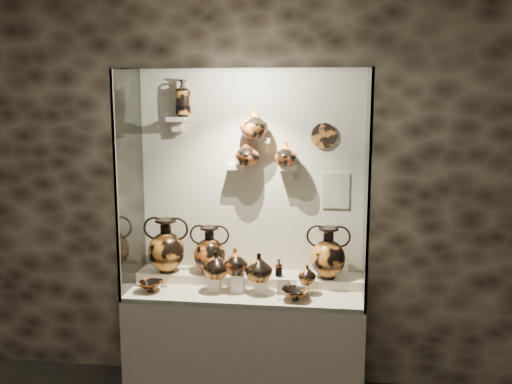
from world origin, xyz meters
TOP-DOWN VIEW (x-y plane):
  - wall_back at (0.00, 2.50)m, footprint 5.00×0.02m
  - plinth at (0.00, 2.18)m, footprint 1.70×0.60m
  - front_tier at (0.00, 2.18)m, footprint 1.68×0.58m
  - rear_tier at (0.00, 2.35)m, footprint 1.70×0.25m
  - back_panel at (0.00, 2.50)m, footprint 1.70×0.03m
  - glass_front at (0.00, 1.88)m, footprint 1.70×0.01m
  - glass_left at (-0.85, 2.18)m, footprint 0.01×0.60m
  - glass_right at (0.85, 2.18)m, footprint 0.01×0.60m
  - glass_top at (0.00, 2.18)m, footprint 1.70×0.60m
  - frame_post_left at (-0.84, 1.89)m, footprint 0.02×0.02m
  - frame_post_right at (0.84, 1.89)m, footprint 0.02×0.02m
  - pedestal_a at (-0.22, 2.13)m, footprint 0.09×0.09m
  - pedestal_b at (-0.05, 2.13)m, footprint 0.09×0.09m
  - pedestal_c at (0.12, 2.13)m, footprint 0.09×0.09m
  - pedestal_d at (0.28, 2.13)m, footprint 0.09×0.09m
  - pedestal_e at (0.42, 2.13)m, footprint 0.09×0.09m
  - bracket_ul at (-0.55, 2.42)m, footprint 0.14×0.12m
  - bracket_ca at (-0.10, 2.42)m, footprint 0.14×0.12m
  - bracket_cb at (0.10, 2.42)m, footprint 0.10×0.12m
  - bracket_cc at (0.28, 2.42)m, footprint 0.14×0.12m
  - amphora_left at (-0.62, 2.30)m, footprint 0.41×0.41m
  - amphora_mid at (-0.30, 2.33)m, footprint 0.36×0.36m
  - amphora_right at (0.59, 2.32)m, footprint 0.32×0.32m
  - jug_a at (-0.20, 2.11)m, footprint 0.20×0.20m
  - jug_b at (-0.07, 2.13)m, footprint 0.21×0.21m
  - jug_c at (0.10, 2.11)m, footprint 0.23×0.23m
  - jug_e at (0.45, 2.15)m, footprint 0.16×0.16m
  - lekythos_small at (0.24, 2.15)m, footprint 0.07×0.07m
  - kylix_left at (-0.67, 2.05)m, footprint 0.26×0.24m
  - kylix_right at (0.37, 2.01)m, footprint 0.30×0.28m
  - lekythos_tall at (-0.50, 2.41)m, footprint 0.16×0.16m
  - ovoid_vase_a at (-0.01, 2.38)m, footprint 0.23×0.23m
  - ovoid_vase_b at (0.04, 2.37)m, footprint 0.27×0.27m
  - ovoid_vase_c at (0.27, 2.39)m, footprint 0.21×0.21m
  - wall_plate at (0.54, 2.47)m, footprint 0.19×0.02m
  - info_placard at (0.64, 2.47)m, footprint 0.20×0.01m

SIDE VIEW (x-z plane):
  - plinth at x=0.00m, z-range 0.00..0.80m
  - front_tier at x=0.00m, z-range 0.80..0.83m
  - rear_tier at x=0.00m, z-range 0.80..0.90m
  - pedestal_e at x=0.42m, z-range 0.83..0.91m
  - pedestal_c at x=0.12m, z-range 0.83..0.92m
  - kylix_left at x=-0.67m, z-range 0.83..0.92m
  - kylix_right at x=0.37m, z-range 0.83..0.93m
  - pedestal_a at x=-0.22m, z-range 0.83..0.93m
  - pedestal_d at x=0.28m, z-range 0.83..0.95m
  - pedestal_b at x=-0.05m, z-range 0.83..0.96m
  - jug_e at x=0.45m, z-range 0.91..1.04m
  - lekythos_small at x=0.24m, z-range 0.95..1.09m
  - jug_c at x=0.10m, z-range 0.92..1.12m
  - jug_a at x=-0.20m, z-range 0.93..1.13m
  - jug_b at x=-0.07m, z-range 0.96..1.15m
  - amphora_mid at x=-0.30m, z-range 0.90..1.26m
  - amphora_right at x=0.59m, z-range 0.90..1.28m
  - amphora_left at x=-0.62m, z-range 0.90..1.31m
  - info_placard at x=0.64m, z-range 1.39..1.66m
  - wall_back at x=0.00m, z-range 0.00..3.20m
  - back_panel at x=0.00m, z-range 0.80..2.40m
  - glass_front at x=0.00m, z-range 0.80..2.40m
  - glass_left at x=-0.85m, z-range 0.80..2.40m
  - glass_right at x=0.85m, z-range 0.80..2.40m
  - frame_post_left at x=-0.84m, z-range 0.80..2.40m
  - frame_post_right at x=0.84m, z-range 0.80..2.40m
  - bracket_ca at x=-0.10m, z-range 1.68..1.72m
  - bracket_cc at x=0.28m, z-range 1.68..1.72m
  - ovoid_vase_c at x=0.27m, z-range 1.72..1.89m
  - ovoid_vase_a at x=-0.01m, z-range 1.72..1.91m
  - bracket_cb at x=0.10m, z-range 1.88..1.92m
  - wall_plate at x=0.54m, z-range 1.84..2.03m
  - ovoid_vase_b at x=0.04m, z-range 1.92..2.13m
  - bracket_ul at x=-0.55m, z-range 2.03..2.07m
  - lekythos_tall at x=-0.50m, z-range 2.07..2.38m
  - glass_top at x=0.00m, z-range 2.39..2.40m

